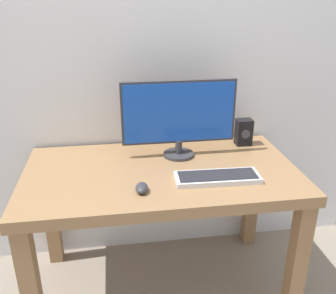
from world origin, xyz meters
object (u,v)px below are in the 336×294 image
desk (161,188)px  speaker_right (244,132)px  monitor (179,116)px  keyboard_primary (217,177)px  mouse (142,188)px

desk → speaker_right: 0.60m
monitor → keyboard_primary: 0.40m
speaker_right → monitor: bearing=-166.7°
monitor → speaker_right: bearing=13.3°
monitor → desk: bearing=-125.9°
desk → mouse: bearing=-118.9°
monitor → speaker_right: size_ratio=3.97×
mouse → monitor: bearing=64.4°
monitor → keyboard_primary: (0.13, -0.31, -0.21)m
desk → mouse: (-0.12, -0.21, 0.13)m
keyboard_primary → mouse: 0.37m
desk → monitor: size_ratio=2.27×
desk → monitor: (0.12, 0.16, 0.33)m
monitor → keyboard_primary: size_ratio=1.48×
keyboard_primary → desk: bearing=148.7°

